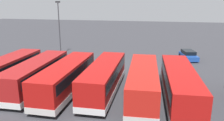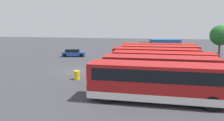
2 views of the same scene
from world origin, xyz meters
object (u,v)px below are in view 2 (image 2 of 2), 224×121
object	(u,v)px
box_truck_blue	(161,47)
car_hatchback_silver	(74,53)
bus_single_deck_third	(155,59)
bus_single_deck_fourth	(162,64)
bus_single_deck_sixth	(156,81)
bus_single_deck_fifth	(160,71)
bus_single_deck_second	(159,55)
bus_single_deck_near_end	(158,52)
waste_bin_yellow	(77,75)

from	to	relation	value
box_truck_blue	car_hatchback_silver	world-z (taller)	box_truck_blue
bus_single_deck_third	bus_single_deck_fourth	xyz separation A→B (m)	(3.66, 0.75, 0.00)
bus_single_deck_fourth	box_truck_blue	bearing A→B (deg)	179.43
box_truck_blue	bus_single_deck_sixth	bearing A→B (deg)	-1.82
bus_single_deck_fourth	bus_single_deck_fifth	distance (m)	3.35
bus_single_deck_second	bus_single_deck_third	distance (m)	3.87
car_hatchback_silver	bus_single_deck_fourth	bearing A→B (deg)	49.77
bus_single_deck_near_end	bus_single_deck_sixth	size ratio (longest dim) A/B	1.10
bus_single_deck_fourth	bus_single_deck_sixth	distance (m)	7.08
bus_single_deck_near_end	bus_single_deck_sixth	distance (m)	17.84
bus_single_deck_near_end	bus_single_deck_fifth	xyz separation A→B (m)	(14.12, 0.06, -0.00)
waste_bin_yellow	bus_single_deck_sixth	bearing A→B (deg)	59.91
bus_single_deck_third	bus_single_deck_fifth	size ratio (longest dim) A/B	1.01
bus_single_deck_near_end	box_truck_blue	xyz separation A→B (m)	(-7.18, 0.52, 0.08)
bus_single_deck_near_end	bus_single_deck_third	size ratio (longest dim) A/B	1.07
bus_single_deck_fourth	bus_single_deck_sixth	xyz separation A→B (m)	(7.05, -0.61, -0.00)
bus_single_deck_second	waste_bin_yellow	world-z (taller)	bus_single_deck_second
bus_single_deck_fifth	box_truck_blue	distance (m)	21.30
bus_single_deck_fourth	bus_single_deck_fifth	xyz separation A→B (m)	(3.34, -0.28, -0.00)
bus_single_deck_fifth	bus_single_deck_second	bearing A→B (deg)	179.86
bus_single_deck_fourth	waste_bin_yellow	xyz separation A→B (m)	(2.21, -8.98, -1.15)
bus_single_deck_third	box_truck_blue	size ratio (longest dim) A/B	1.35
bus_single_deck_near_end	waste_bin_yellow	distance (m)	15.64
bus_single_deck_fourth	bus_single_deck_sixth	bearing A→B (deg)	-4.98
bus_single_deck_second	car_hatchback_silver	distance (m)	16.79
bus_single_deck_third	bus_single_deck_fourth	bearing A→B (deg)	11.60
box_truck_blue	waste_bin_yellow	world-z (taller)	box_truck_blue
bus_single_deck_third	box_truck_blue	distance (m)	14.33
bus_single_deck_second	bus_single_deck_fifth	size ratio (longest dim) A/B	1.04
bus_single_deck_sixth	car_hatchback_silver	distance (m)	25.62
bus_single_deck_fourth	bus_single_deck_sixth	world-z (taller)	same
bus_single_deck_second	bus_single_deck_third	bearing A→B (deg)	-7.34
car_hatchback_silver	waste_bin_yellow	size ratio (longest dim) A/B	4.76
bus_single_deck_second	bus_single_deck_sixth	size ratio (longest dim) A/B	1.06
bus_single_deck_near_end	waste_bin_yellow	size ratio (longest dim) A/B	11.96
waste_bin_yellow	car_hatchback_silver	bearing A→B (deg)	-156.10
bus_single_deck_second	bus_single_deck_sixth	world-z (taller)	same
bus_single_deck_near_end	bus_single_deck_fourth	world-z (taller)	same
car_hatchback_silver	bus_single_deck_sixth	bearing A→B (deg)	36.72
bus_single_deck_fourth	car_hatchback_silver	distance (m)	20.87
waste_bin_yellow	bus_single_deck_third	bearing A→B (deg)	125.49
bus_single_deck_fifth	bus_single_deck_sixth	xyz separation A→B (m)	(3.71, -0.33, -0.00)
bus_single_deck_sixth	bus_single_deck_third	bearing A→B (deg)	-179.27
box_truck_blue	waste_bin_yellow	distance (m)	22.18
bus_single_deck_third	bus_single_deck_second	bearing A→B (deg)	172.66
bus_single_deck_second	waste_bin_yellow	distance (m)	13.10
bus_single_deck_third	bus_single_deck_fourth	world-z (taller)	same
bus_single_deck_second	bus_single_deck_fourth	world-z (taller)	same
bus_single_deck_second	bus_single_deck_sixth	distance (m)	14.56
car_hatchback_silver	box_truck_blue	bearing A→B (deg)	105.58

